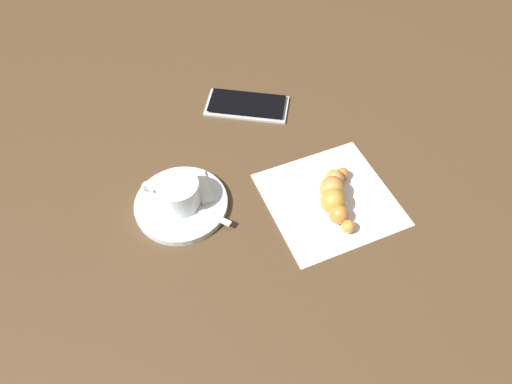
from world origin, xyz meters
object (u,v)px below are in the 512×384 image
Objects in this scene: croissant at (335,196)px; cell_phone at (247,105)px; napkin at (330,199)px; espresso_cup at (177,193)px; teaspoon at (179,200)px; saucer at (181,204)px; sugar_packet at (203,187)px.

croissant is 0.27m from cell_phone.
napkin is 0.26m from cell_phone.
espresso_cup is at bearing 47.02° from cell_phone.
cell_phone is at bearing -133.28° from teaspoon.
croissant is at bearing 101.87° from napkin.
teaspoon reaches higher than saucer.
espresso_cup reaches higher than saucer.
espresso_cup reaches higher than teaspoon.
cell_phone is (-0.17, -0.18, -0.03)m from espresso_cup.
saucer is 0.01m from teaspoon.
sugar_packet is (-0.04, -0.01, 0.00)m from teaspoon.
teaspoon reaches higher than napkin.
espresso_cup is 0.51× the size of cell_phone.
teaspoon is at bearing -16.23° from napkin.
sugar_packet is 0.38× the size of cell_phone.
espresso_cup is at bearing -15.93° from napkin.
napkin is (-0.23, 0.06, -0.00)m from saucer.
espresso_cup is (0.00, -0.00, 0.03)m from saucer.
croissant reaches higher than sugar_packet.
saucer is at bearing -17.76° from croissant.
croissant is at bearing 161.83° from teaspoon.
teaspoon is at bearing 106.91° from sugar_packet.
croissant reaches higher than napkin.
saucer is 0.24m from napkin.
teaspoon reaches higher than sugar_packet.
cell_phone is at bearing -77.24° from croissant.
saucer reaches higher than cell_phone.
croissant is (-0.23, 0.07, -0.01)m from espresso_cup.
cell_phone is at bearing -132.98° from espresso_cup.
napkin is at bearing 163.77° from teaspoon.
napkin is at bearing 164.07° from espresso_cup.
espresso_cup is 0.24m from croissant.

